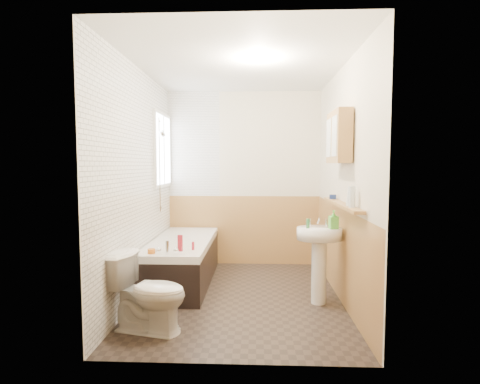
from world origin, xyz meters
The scene contains 26 objects.
floor centered at (0.00, 0.00, 0.00)m, with size 2.80×2.80×0.00m, color black.
ceiling centered at (0.00, 0.00, 2.50)m, with size 2.80×2.80×0.00m, color white.
wall_back centered at (0.00, 1.41, 1.25)m, with size 2.20×0.02×2.50m, color beige.
wall_front centered at (0.00, -1.41, 1.25)m, with size 2.20×0.02×2.50m, color beige.
wall_left centered at (-1.11, 0.00, 1.25)m, with size 0.02×2.80×2.50m, color beige.
wall_right centered at (1.11, 0.00, 1.25)m, with size 0.02×2.80×2.50m, color beige.
wainscot_right centered at (1.09, 0.00, 0.50)m, with size 0.01×2.80×1.00m, color #B18248.
wainscot_front centered at (0.00, -1.39, 0.50)m, with size 2.20×0.01×1.00m, color #B18248.
wainscot_back centered at (0.00, 1.39, 0.50)m, with size 2.20×0.01×1.00m, color #B18248.
tile_cladding_left centered at (-1.09, 0.00, 1.25)m, with size 0.01×2.80×2.50m, color white.
tile_return_back centered at (-0.73, 1.39, 1.75)m, with size 0.75×0.01×1.50m, color white.
window centered at (-1.06, 0.95, 1.65)m, with size 0.03×0.79×0.99m.
bathtub centered at (-0.73, 0.49, 0.28)m, with size 0.70×1.74×0.68m.
shower_riser centered at (-1.04, 0.68, 1.55)m, with size 0.10×0.08×1.19m.
toilet centered at (-0.76, -0.87, 0.34)m, with size 0.39×0.69×0.68m, color white.
sink centered at (0.84, -0.15, 0.57)m, with size 0.47×0.38×0.91m.
pine_shelf centered at (1.04, -0.25, 1.06)m, with size 0.10×1.36×0.03m, color #B18248.
medicine_cabinet centered at (1.01, -0.18, 1.73)m, with size 0.15×0.58×0.52m.
foam_can centered at (1.04, -0.65, 1.17)m, with size 0.06×0.06×0.19m, color silver.
green_bottle centered at (1.04, -0.52, 1.18)m, with size 0.04×0.04×0.21m, color silver.
black_jar centered at (1.04, 0.18, 1.10)m, with size 0.07×0.07×0.05m, color navy.
soap_bottle centered at (0.97, -0.21, 0.85)m, with size 0.09×0.19×0.09m, color #59C647.
clear_bottle centered at (0.71, -0.19, 0.85)m, with size 0.04×0.04×0.10m, color #388447.
blue_gel centered at (-0.62, -0.14, 0.62)m, with size 0.05×0.03×0.17m, color maroon.
cream_jar centered at (-0.90, -0.26, 0.56)m, with size 0.08×0.08×0.05m, color orange.
orange_bottle centered at (-0.50, -0.07, 0.58)m, with size 0.03×0.03×0.09m, color maroon.
Camera 1 is at (0.18, -4.03, 1.46)m, focal length 28.00 mm.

